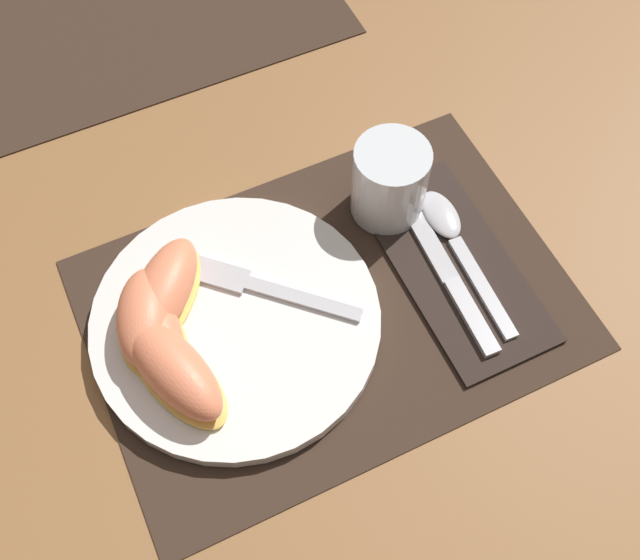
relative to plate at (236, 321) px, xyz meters
The scene contains 13 objects.
ground_plane 0.09m from the plate, 10.56° to the right, with size 3.00×3.00×0.00m, color olive.
placemat 0.09m from the plate, 10.56° to the right, with size 0.46×0.33×0.00m.
placemat_far 0.47m from the plate, 82.17° to the left, with size 0.46×0.33×0.00m.
plate is the anchor object (origin of this frame).
juice_glass 0.21m from the plate, 17.37° to the left, with size 0.08×0.08×0.09m.
napkin 0.23m from the plate, ahead, with size 0.11×0.24×0.00m.
knife 0.21m from the plate, ahead, with size 0.03×0.22×0.01m.
spoon 0.24m from the plate, ahead, with size 0.04×0.18×0.01m.
fork 0.04m from the plate, 38.60° to the left, with size 0.15×0.14×0.00m.
citrus_wedge_0 0.07m from the plate, 140.12° to the left, with size 0.12×0.13×0.04m.
citrus_wedge_1 0.09m from the plate, 161.94° to the left, with size 0.09×0.12×0.04m.
citrus_wedge_2 0.07m from the plate, behind, with size 0.05×0.13×0.04m.
citrus_wedge_3 0.08m from the plate, 153.76° to the right, with size 0.09×0.14×0.05m.
Camera 1 is at (-0.15, -0.30, 0.66)m, focal length 42.00 mm.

